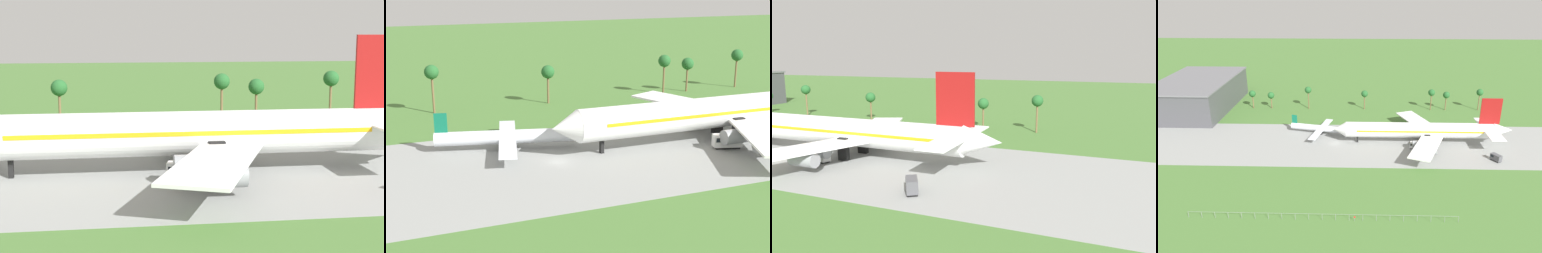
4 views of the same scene
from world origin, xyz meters
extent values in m
cylinder|color=white|center=(36.08, 1.82, 5.94)|extent=(62.67, 6.57, 6.57)
cube|color=#EFA314|center=(36.08, 1.82, 6.44)|extent=(53.27, 6.70, 0.66)
cube|color=maroon|center=(65.45, 1.82, 14.82)|extent=(8.54, 0.50, 11.17)
cube|color=white|center=(65.78, 1.82, 6.93)|extent=(5.91, 26.29, 0.30)
cube|color=white|center=(37.43, -11.82, 4.79)|extent=(18.14, 28.50, 0.44)
cube|color=white|center=(37.43, 15.46, 4.79)|extent=(18.14, 28.50, 0.44)
cylinder|color=gray|center=(35.51, -6.06, 2.92)|extent=(5.91, 2.96, 2.96)
cylinder|color=gray|center=(38.16, -12.64, 2.92)|extent=(5.91, 2.96, 2.96)
cylinder|color=gray|center=(35.51, 9.71, 2.92)|extent=(5.91, 2.96, 2.96)
cylinder|color=gray|center=(38.16, 16.28, 2.92)|extent=(5.91, 2.96, 2.96)
cube|color=black|center=(9.76, 1.82, 2.64)|extent=(0.70, 0.90, 5.29)
cube|color=black|center=(39.22, -1.79, 2.64)|extent=(2.40, 1.20, 5.29)
cube|color=black|center=(39.22, 5.44, 2.64)|extent=(2.40, 1.20, 5.29)
cube|color=black|center=(34.64, -4.50, 0.20)|extent=(5.23, 3.07, 0.40)
cube|color=white|center=(34.64, -4.50, 1.66)|extent=(6.12, 3.50, 2.53)
cube|color=black|center=(33.11, -4.07, 2.04)|extent=(2.51, 2.52, 0.90)
cylinder|color=brown|center=(48.86, 46.18, 4.53)|extent=(0.56, 0.56, 9.06)
sphere|color=#235B28|center=(48.86, 46.18, 9.66)|extent=(3.60, 3.60, 3.60)
cylinder|color=brown|center=(74.42, 46.18, 4.72)|extent=(0.56, 0.56, 9.44)
sphere|color=#235B28|center=(74.42, 46.18, 10.04)|extent=(3.60, 3.60, 3.60)
cylinder|color=brown|center=(56.82, 46.18, 3.89)|extent=(0.56, 0.56, 7.78)
sphere|color=#235B28|center=(56.82, 46.18, 8.38)|extent=(3.60, 3.60, 3.60)
cylinder|color=brown|center=(13.03, 46.18, 4.04)|extent=(0.56, 0.56, 8.09)
sphere|color=#235B28|center=(13.03, 46.18, 8.69)|extent=(3.60, 3.60, 3.60)
camera|label=1|loc=(24.52, -83.33, 21.16)|focal=55.00mm
camera|label=2|loc=(-30.41, -89.85, 33.83)|focal=50.00mm
camera|label=3|loc=(95.17, -69.02, 23.54)|focal=35.00mm
camera|label=4|loc=(11.06, -147.31, 66.63)|focal=35.00mm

